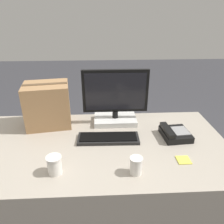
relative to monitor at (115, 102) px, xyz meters
name	(u,v)px	position (x,y,z in m)	size (l,w,h in m)	color
ground_plane	(97,219)	(-0.16, -0.30, -0.91)	(12.00, 12.00, 0.00)	#38383D
office_desk	(96,185)	(-0.16, -0.30, -0.54)	(1.80, 0.90, 0.73)	#A89E8E
monitor	(115,102)	(0.00, 0.00, 0.00)	(0.49, 0.21, 0.42)	white
keyboard	(108,138)	(-0.06, -0.26, -0.16)	(0.42, 0.15, 0.03)	black
desk_phone	(175,134)	(0.40, -0.24, -0.15)	(0.20, 0.21, 0.07)	black
paper_cup_left	(54,165)	(-0.37, -0.57, -0.12)	(0.08, 0.08, 0.11)	white
paper_cup_right	(136,165)	(0.07, -0.60, -0.12)	(0.07, 0.07, 0.10)	white
cardboard_box	(48,105)	(-0.51, -0.01, -0.01)	(0.35, 0.30, 0.33)	#9E754C
sticky_note_pad	(183,160)	(0.37, -0.50, -0.17)	(0.08, 0.08, 0.01)	#E5DB4C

